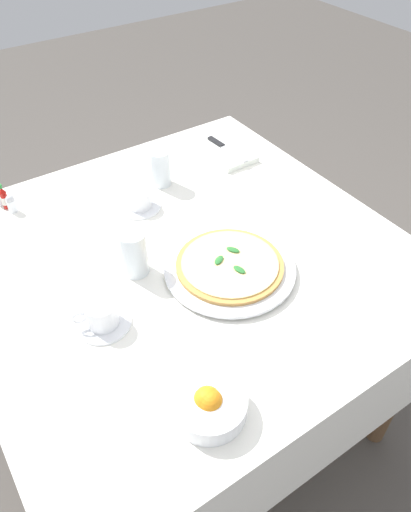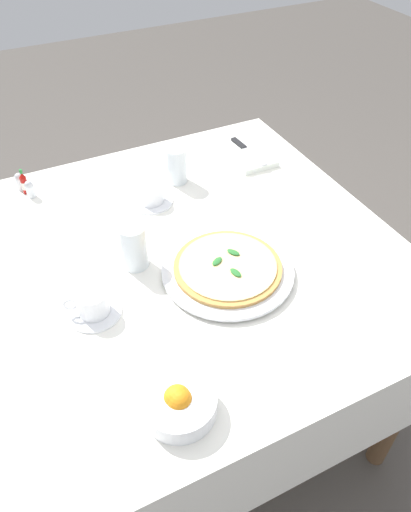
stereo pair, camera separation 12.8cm
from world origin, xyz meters
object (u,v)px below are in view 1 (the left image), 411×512
Objects in this scene: hot_sauce_bottle at (4,198)px; pizza at (230,264)px; water_glass_center_back at (160,170)px; coffee_cup_far_left at (102,315)px; dinner_knife at (225,148)px; water_glass_near_right at (134,255)px; coffee_cup_far_right at (139,200)px; salt_shaker at (12,204)px; napkin_folded at (225,151)px; pizza_plate at (230,268)px; citrus_bowl at (209,404)px.

pizza is at bearing 33.60° from hot_sauce_bottle.
coffee_cup_far_left is at bearing -43.34° from water_glass_center_back.
hot_sauce_bottle is at bearing -102.90° from dinner_knife.
dinner_knife is (-0.48, 0.33, -0.00)m from pizza.
dinner_knife is (-0.34, 0.53, -0.03)m from water_glass_near_right.
coffee_cup_far_right is 0.37m from salt_shaker.
pizza_plate is at bearing -34.42° from napkin_folded.
water_glass_center_back is 0.28m from dinner_knife.
salt_shaker is (-0.43, -0.18, -0.03)m from water_glass_near_right.
napkin_folded is at bearing 97.50° from water_glass_center_back.
water_glass_center_back is at bearing -82.69° from napkin_folded.
coffee_cup_far_right is 0.14m from water_glass_center_back.
water_glass_center_back reaches higher than salt_shaker.
salt_shaker is at bearing -172.39° from citrus_bowl.
coffee_cup_far_left is 1.04× the size of water_glass_near_right.
water_glass_center_back is at bearing 74.83° from salt_shaker.
dinner_knife is at bearing 96.92° from water_glass_center_back.
water_glass_near_right is 0.57× the size of napkin_folded.
water_glass_center_back is 0.40m from water_glass_near_right.
coffee_cup_far_left reaches higher than napkin_folded.
salt_shaker reaches higher than napkin_folded.
hot_sauce_bottle reaches higher than dinner_knife.
pizza is at bearing -6.89° from water_glass_center_back.
napkin_folded is at bearing 124.32° from coffee_cup_far_left.
coffee_cup_far_right is 0.70m from citrus_bowl.
pizza_plate is at bearing 33.60° from hot_sauce_bottle.
water_glass_near_right reaches higher than citrus_bowl.
coffee_cup_far_right is 0.45m from coffee_cup_far_left.
coffee_cup_far_right is at bearing -170.38° from pizza_plate.
coffee_cup_far_left is 0.81m from dinner_knife.
coffee_cup_far_left reaches higher than pizza_plate.
coffee_cup_far_right is 0.41m from napkin_folded.
hot_sauce_bottle reaches higher than citrus_bowl.
water_glass_near_right is 0.50m from hot_sauce_bottle.
pizza is 1.84× the size of citrus_bowl.
coffee_cup_far_left is at bearing -52.05° from water_glass_near_right.
dinner_knife is at bearing 145.60° from pizza.
coffee_cup_far_right is at bearing 56.56° from hot_sauce_bottle.
citrus_bowl is at bearing -8.89° from water_glass_near_right.
coffee_cup_far_right is at bearing 150.23° from water_glass_near_right.
coffee_cup_far_left is 2.33× the size of salt_shaker.
napkin_folded is at bearing 145.77° from pizza_plate.
pizza_plate is at bearing 138.27° from citrus_bowl.
dinner_knife is at bearing 145.60° from pizza_plate.
water_glass_near_right reaches higher than coffee_cup_far_left.
citrus_bowl is at bearing 13.69° from coffee_cup_far_left.
dinner_knife is at bearing 3.78° from napkin_folded.
water_glass_near_right is (0.31, -0.25, 0.00)m from water_glass_center_back.
dinner_knife is 3.48× the size of salt_shaker.
citrus_bowl is at bearing -37.49° from napkin_folded.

